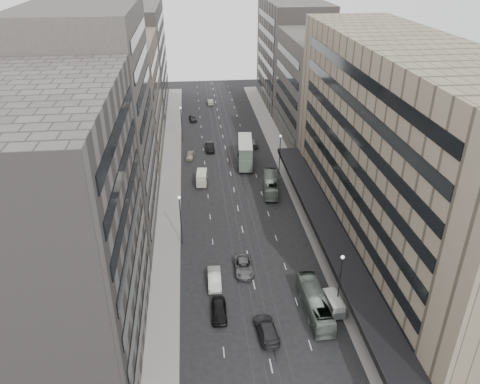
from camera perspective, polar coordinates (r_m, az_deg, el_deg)
name	(u,v)px	position (r m, az deg, el deg)	size (l,w,h in m)	color
ground	(255,289)	(64.03, 1.83, -11.77)	(220.00, 220.00, 0.00)	black
sidewalk_right	(288,168)	(97.35, 5.84, 2.97)	(4.00, 125.00, 0.15)	gray
sidewalk_left	(171,173)	(95.53, -8.42, 2.30)	(4.00, 125.00, 0.15)	gray
department_store	(402,156)	(68.70, 19.14, 4.14)	(19.20, 60.00, 30.00)	gray
building_right_mid	(319,90)	(108.70, 9.62, 12.11)	(15.00, 28.00, 24.00)	#47433D
building_right_far	(292,54)	(136.57, 6.37, 16.38)	(15.00, 32.00, 28.00)	#615B57
building_left_a	(54,238)	(50.31, -21.68, -5.25)	(15.00, 28.00, 30.00)	#615B57
building_left_b	(96,127)	(73.23, -17.17, 7.62)	(15.00, 26.00, 34.00)	#47433D
building_left_c	(121,102)	(99.93, -14.34, 10.55)	(15.00, 28.00, 25.00)	#79695E
building_left_d	(135,60)	(131.33, -12.73, 15.43)	(15.00, 38.00, 28.00)	#615B57
lamp_right_near	(340,277)	(58.94, 12.12, -10.06)	(0.44, 0.44, 8.32)	#262628
lamp_right_far	(280,150)	(92.61, 4.90, 5.14)	(0.44, 0.44, 8.32)	#262628
lamp_left_near	(180,215)	(70.49, -7.29, -2.74)	(0.44, 0.44, 8.32)	#262628
lamp_left_far	(181,120)	(109.74, -7.19, 8.71)	(0.44, 0.44, 8.32)	#262628
bus_near	(315,303)	(60.44, 9.11, -13.24)	(2.41, 10.32, 2.87)	slate
bus_far	(271,184)	(87.29, 3.75, 0.96)	(2.36, 10.09, 2.81)	gray
double_decker	(245,152)	(97.15, 0.64, 4.90)	(3.83, 10.12, 5.41)	slate
vw_microbus	(333,303)	(61.21, 11.33, -13.16)	(2.08, 4.08, 2.14)	slate
panel_van	(202,178)	(89.72, -4.68, 1.74)	(2.37, 4.35, 2.64)	beige
sedan_0	(219,310)	(59.73, -2.57, -14.23)	(1.91, 4.75, 1.62)	black
sedan_1	(214,279)	(64.48, -3.14, -10.52)	(1.76, 5.04, 1.66)	silver
sedan_2	(244,266)	(66.72, 0.44, -9.05)	(2.50, 5.43, 1.51)	#5F5F61
sedan_3	(267,329)	(57.41, 3.28, -16.37)	(2.28, 5.62, 1.63)	#272729
sedan_4	(190,156)	(101.60, -6.12, 4.44)	(1.64, 4.06, 1.38)	#A49F88
sedan_5	(210,147)	(105.43, -3.70, 5.53)	(1.80, 5.16, 1.70)	black
sedan_6	(245,146)	(105.90, 0.58, 5.59)	(2.27, 4.93, 1.37)	silver
sedan_7	(252,143)	(107.85, 1.53, 6.04)	(2.05, 5.04, 1.46)	#575659
sedan_8	(193,118)	(124.59, -5.77, 8.95)	(1.72, 4.26, 1.45)	#262628
sedan_9	(210,102)	(137.95, -3.64, 10.92)	(1.54, 4.41, 1.45)	#A19C85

